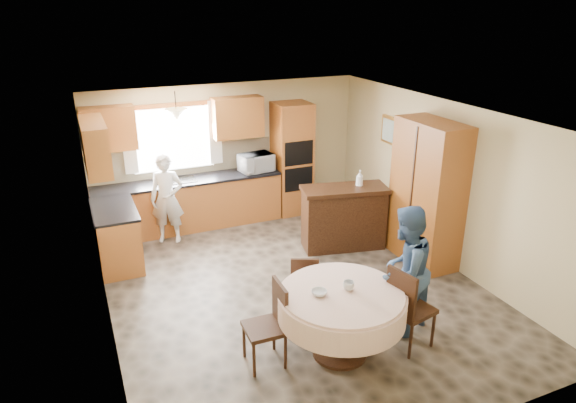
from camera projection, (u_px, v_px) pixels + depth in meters
The scene contains 36 objects.
floor at pixel (294, 288), 7.37m from camera, with size 5.00×6.00×0.01m, color brown.
ceiling at pixel (295, 116), 6.45m from camera, with size 5.00×6.00×0.01m, color white.
wall_back at pixel (228, 152), 9.47m from camera, with size 5.00×0.02×2.50m, color tan.
wall_front at pixel (440, 329), 4.35m from camera, with size 5.00×0.02×2.50m, color tan.
wall_left at pixel (100, 240), 5.98m from camera, with size 0.02×6.00×2.50m, color tan.
wall_right at pixel (444, 183), 7.84m from camera, with size 0.02×6.00×2.50m, color tan.
window at pixel (173, 139), 8.95m from camera, with size 1.40×0.03×1.10m, color white.
curtain_left at pixel (129, 141), 8.62m from camera, with size 0.22×0.02×1.15m, color white.
curtain_right at pixel (215, 133), 9.17m from camera, with size 0.22×0.02×1.15m, color white.
base_cab_back at pixel (190, 205), 9.19m from camera, with size 3.30×0.60×0.88m, color #BC6932.
counter_back at pixel (188, 180), 9.03m from camera, with size 3.30×0.64×0.04m, color black.
base_cab_left at pixel (117, 237), 7.93m from camera, with size 0.60×1.20×0.88m, color #BC6932.
counter_left at pixel (114, 210), 7.76m from camera, with size 0.64×1.20×0.04m, color black.
backsplash at pixel (183, 161), 9.17m from camera, with size 3.30×0.02×0.55m, color beige.
wall_cab_left at pixel (109, 129), 8.33m from camera, with size 0.85×0.33×0.72m, color #BE672F.
wall_cab_right at pixel (238, 117), 9.14m from camera, with size 0.90×0.33×0.72m, color #BE672F.
wall_cab_side at pixel (95, 146), 7.34m from camera, with size 0.33×1.20×0.72m, color #BE672F.
oven_tower at pixel (292, 159), 9.70m from camera, with size 0.66×0.62×2.12m, color #BC6932.
oven_upper at pixel (299, 153), 9.36m from camera, with size 0.56×0.01×0.45m, color black.
oven_lower at pixel (299, 179), 9.55m from camera, with size 0.56×0.01×0.45m, color black.
pendant at pixel (176, 114), 8.36m from camera, with size 0.36×0.36×0.18m, color beige.
sideboard at pixel (343, 219), 8.44m from camera, with size 1.38×0.57×0.99m, color #3B2010.
space_heater at pixel (377, 224), 8.90m from camera, with size 0.36×0.25×0.49m, color black.
cupboard at pixel (427, 193), 7.80m from camera, with size 0.58×1.17×2.23m, color #BC6932.
dining_table at pixel (342, 306), 5.77m from camera, with size 1.45×1.45×0.83m.
chair_left at pixel (271, 320), 5.69m from camera, with size 0.44×0.44×0.99m.
chair_back at pixel (304, 282), 6.61m from camera, with size 0.49×0.49×0.86m.
chair_right at pixel (407, 305), 5.92m from camera, with size 0.54×0.54×1.04m.
framed_picture at pixel (392, 131), 8.84m from camera, with size 0.06×0.58×0.48m.
microwave at pixel (256, 163), 9.39m from camera, with size 0.59×0.40×0.33m, color silver.
person_sink at pixel (167, 199), 8.57m from camera, with size 0.56×0.37×1.53m, color silver.
person_dining at pixel (404, 271), 6.15m from camera, with size 0.80×0.63×1.65m, color #355075.
bowl_sideboard at pixel (324, 193), 8.12m from camera, with size 0.23×0.23×0.06m, color #B2B2B2.
bottle_sideboard at pixel (360, 180), 8.30m from camera, with size 0.12×0.12×0.32m, color silver.
cup_table at pixel (349, 286), 5.73m from camera, with size 0.13×0.13×0.10m, color #B2B2B2.
bowl_table at pixel (319, 293), 5.64m from camera, with size 0.17×0.17×0.05m, color #B2B2B2.
Camera 1 is at (-2.64, -5.83, 3.85)m, focal length 32.00 mm.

